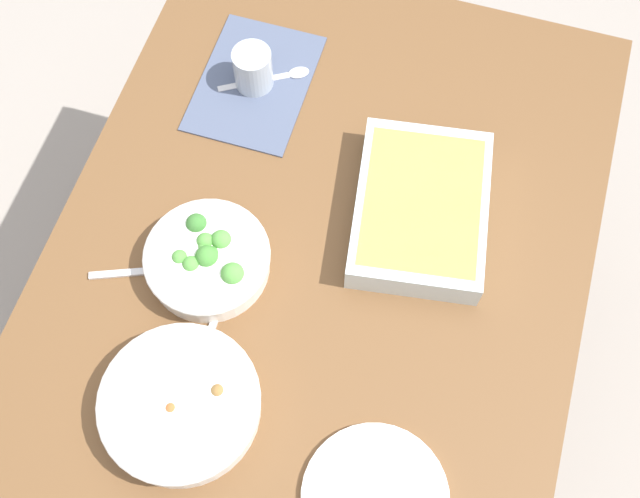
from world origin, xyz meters
TOP-DOWN VIEW (x-y plane):
  - ground_plane at (0.00, 0.00)m, footprint 6.00×6.00m
  - dining_table at (0.00, 0.00)m, footprint 1.20×0.90m
  - placemat at (-0.29, -0.22)m, footprint 0.28×0.20m
  - stew_bowl at (0.32, -0.12)m, footprint 0.25×0.25m
  - broccoli_bowl at (0.08, -0.17)m, footprint 0.21×0.21m
  - baking_dish at (-0.11, 0.15)m, footprint 0.33×0.26m
  - drink_cup at (-0.29, -0.22)m, footprint 0.07×0.07m
  - side_plate at (0.37, 0.20)m, footprint 0.22×0.22m
  - spoon_by_stew at (0.24, -0.13)m, footprint 0.18×0.03m
  - spoon_by_broccoli at (0.12, -0.25)m, footprint 0.08×0.17m
  - spoon_spare at (-0.31, -0.18)m, footprint 0.11×0.16m

SIDE VIEW (x-z plane):
  - ground_plane at x=0.00m, z-range 0.00..0.00m
  - dining_table at x=0.00m, z-range 0.28..1.02m
  - placemat at x=-0.29m, z-range 0.74..0.74m
  - spoon_by_stew at x=0.24m, z-range 0.74..0.75m
  - spoon_by_broccoli at x=0.12m, z-range 0.74..0.75m
  - spoon_spare at x=-0.31m, z-range 0.74..0.75m
  - side_plate at x=0.37m, z-range 0.74..0.75m
  - broccoli_bowl at x=0.08m, z-range 0.74..0.80m
  - stew_bowl at x=0.32m, z-range 0.74..0.80m
  - baking_dish at x=-0.11m, z-range 0.74..0.80m
  - drink_cup at x=-0.29m, z-range 0.74..0.82m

